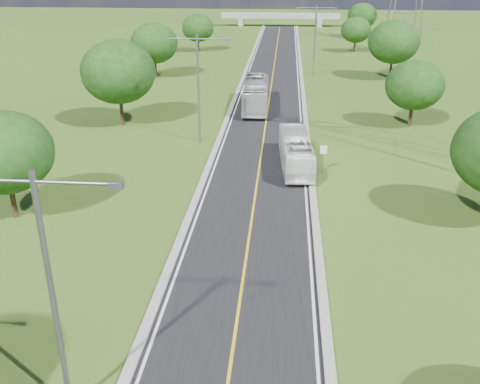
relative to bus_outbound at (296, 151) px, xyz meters
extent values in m
plane|color=#2E5217|center=(-2.99, 20.85, -1.42)|extent=(260.00, 260.00, 0.00)
cube|color=black|center=(-2.99, 26.85, -1.39)|extent=(8.00, 150.00, 0.06)
cube|color=gray|center=(-7.24, 26.85, -1.31)|extent=(0.50, 150.00, 0.22)
cube|color=gray|center=(1.26, 26.85, -1.31)|extent=(0.50, 150.00, 0.22)
cylinder|color=slate|center=(2.21, -1.15, -0.22)|extent=(0.08, 0.08, 2.40)
cube|color=white|center=(2.21, -1.18, 0.58)|extent=(0.55, 0.04, 0.70)
cube|color=gray|center=(-12.99, 100.85, -0.42)|extent=(1.20, 3.00, 2.00)
cube|color=gray|center=(7.01, 100.85, -0.42)|extent=(1.20, 3.00, 2.00)
cube|color=gray|center=(-2.99, 100.85, 1.18)|extent=(30.00, 3.00, 1.20)
cylinder|color=slate|center=(-8.99, -27.15, 3.58)|extent=(0.22, 0.22, 10.00)
cylinder|color=slate|center=(-7.59, -27.15, 8.18)|extent=(2.80, 0.12, 0.12)
cube|color=slate|center=(-6.29, -27.15, 8.13)|extent=(0.50, 0.25, 0.18)
cylinder|color=slate|center=(-8.99, 5.85, 3.58)|extent=(0.22, 0.22, 10.00)
cylinder|color=slate|center=(-10.39, 5.85, 8.18)|extent=(2.80, 0.12, 0.12)
cylinder|color=slate|center=(-7.59, 5.85, 8.18)|extent=(2.80, 0.12, 0.12)
cube|color=slate|center=(-11.69, 5.85, 8.13)|extent=(0.50, 0.25, 0.18)
cube|color=slate|center=(-6.29, 5.85, 8.13)|extent=(0.50, 0.25, 0.18)
cylinder|color=slate|center=(3.01, 38.85, 3.58)|extent=(0.22, 0.22, 10.00)
cylinder|color=slate|center=(1.61, 38.85, 8.18)|extent=(2.80, 0.12, 0.12)
cylinder|color=slate|center=(4.41, 38.85, 8.18)|extent=(2.80, 0.12, 0.12)
cube|color=slate|center=(0.31, 38.85, 8.13)|extent=(0.50, 0.25, 0.18)
cube|color=slate|center=(5.71, 38.85, 8.13)|extent=(0.50, 0.25, 0.18)
cylinder|color=black|center=(-18.99, -11.15, -0.07)|extent=(0.36, 0.36, 2.70)
ellipsoid|color=#17340E|center=(-18.99, -11.15, 3.23)|extent=(6.30, 6.30, 5.36)
cylinder|color=black|center=(-17.99, 10.85, 0.20)|extent=(0.36, 0.36, 3.24)
ellipsoid|color=#17340E|center=(-17.99, 10.85, 4.16)|extent=(7.56, 7.56, 6.43)
cylinder|color=black|center=(-19.99, 34.85, 0.02)|extent=(0.36, 0.36, 2.88)
ellipsoid|color=#17340E|center=(-19.99, 34.85, 3.54)|extent=(6.72, 6.72, 5.71)
cylinder|color=black|center=(-17.49, 58.85, -0.16)|extent=(0.36, 0.36, 2.52)
ellipsoid|color=#17340E|center=(-17.49, 58.85, 2.92)|extent=(5.88, 5.88, 5.00)
cylinder|color=black|center=(12.01, 12.85, -0.16)|extent=(0.36, 0.36, 2.52)
ellipsoid|color=#17340E|center=(12.01, 12.85, 2.92)|extent=(5.88, 5.88, 5.00)
cylinder|color=black|center=(14.01, 36.85, 0.11)|extent=(0.36, 0.36, 3.06)
ellipsoid|color=#17340E|center=(14.01, 36.85, 3.85)|extent=(7.14, 7.14, 6.07)
cylinder|color=black|center=(11.51, 60.85, -0.25)|extent=(0.36, 0.36, 2.34)
ellipsoid|color=#17340E|center=(11.51, 60.85, 2.61)|extent=(5.46, 5.46, 4.64)
cylinder|color=black|center=(15.01, 80.85, -0.07)|extent=(0.36, 0.36, 2.70)
ellipsoid|color=#17340E|center=(15.01, 80.85, 3.23)|extent=(6.30, 6.30, 5.36)
imported|color=white|center=(0.00, 0.00, 0.00)|extent=(2.97, 9.89, 2.72)
imported|color=beige|center=(-4.43, 18.83, 0.28)|extent=(3.11, 11.83, 3.27)
camera|label=1|loc=(-1.04, -42.31, 14.74)|focal=40.00mm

